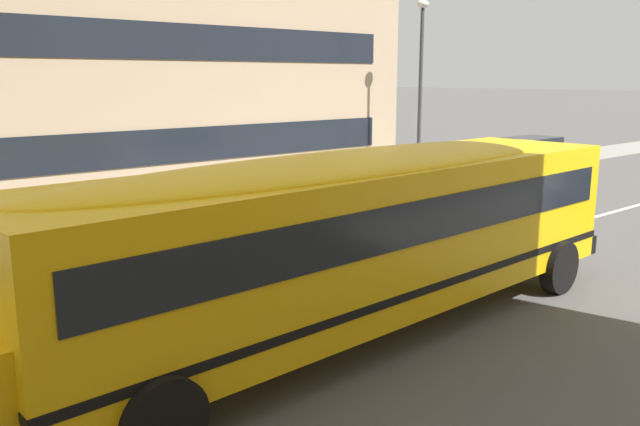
% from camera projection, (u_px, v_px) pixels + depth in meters
% --- Properties ---
extents(ground_plane, '(400.00, 400.00, 0.00)m').
position_uv_depth(ground_plane, '(145.00, 341.00, 10.30)').
color(ground_plane, '#54514F').
extents(lane_centreline, '(110.00, 0.16, 0.01)m').
position_uv_depth(lane_centreline, '(145.00, 341.00, 10.30)').
color(lane_centreline, silver).
rests_on(lane_centreline, ground_plane).
extents(school_bus, '(13.08, 3.14, 2.91)m').
position_uv_depth(school_bus, '(346.00, 230.00, 10.21)').
color(school_bus, yellow).
rests_on(school_bus, ground_plane).
extents(parked_car_beige_by_entrance, '(3.94, 1.95, 1.64)m').
position_uv_depth(parked_car_beige_by_entrance, '(532.00, 156.00, 27.09)').
color(parked_car_beige_by_entrance, '#C1B28E').
rests_on(parked_car_beige_by_entrance, ground_plane).
extents(street_lamp, '(0.44, 0.44, 6.80)m').
position_uv_depth(street_lamp, '(421.00, 70.00, 24.48)').
color(street_lamp, '#38383D').
rests_on(street_lamp, ground_plane).
extents(apartment_block_far_centre, '(17.83, 10.25, 13.30)m').
position_uv_depth(apartment_block_far_centre, '(133.00, 5.00, 24.43)').
color(apartment_block_far_centre, tan).
rests_on(apartment_block_far_centre, ground_plane).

